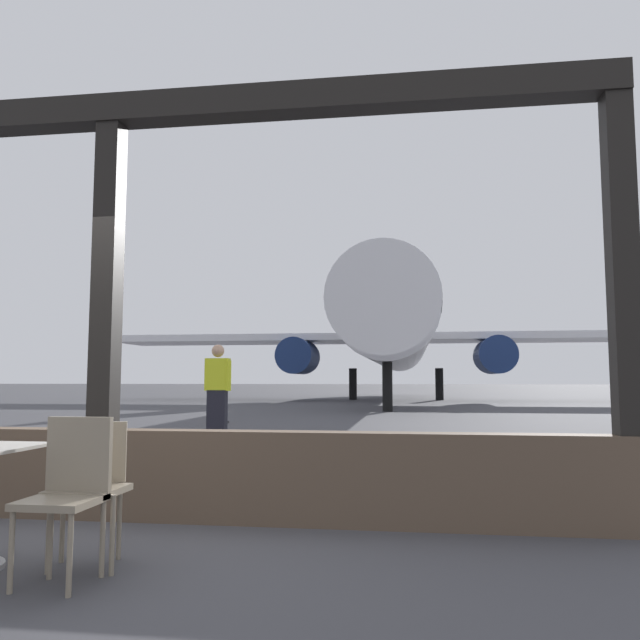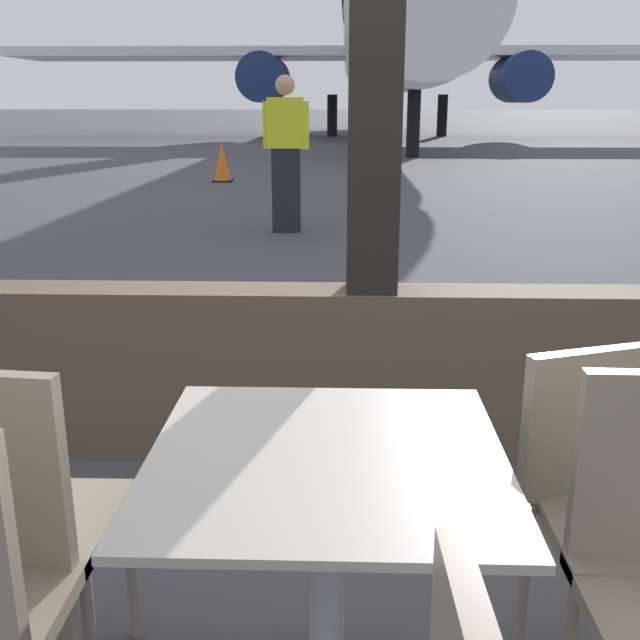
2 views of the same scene
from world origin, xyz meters
name	(u,v)px [view 1 (image 1 of 2)]	position (x,y,z in m)	size (l,w,h in m)	color
ground_plane	(374,396)	(0.00, 40.00, 0.00)	(220.00, 220.00, 0.00)	#424247
window_frame	(104,369)	(0.00, 0.00, 1.22)	(8.49, 0.24, 3.58)	brown
cafe_chair_window_right	(69,483)	(0.59, -1.54, 0.54)	(0.40, 0.40, 0.91)	gray
cafe_chair_aisle_right	(90,478)	(0.56, -1.24, 0.52)	(0.49, 0.49, 0.86)	gray
airplane	(394,332)	(1.73, 28.91, 3.65)	(30.95, 30.14, 10.58)	silver
ground_crew_worker	(217,393)	(-0.78, 5.63, 0.90)	(0.53, 0.27, 1.74)	black
traffic_cone	(221,410)	(-2.42, 11.19, 0.35)	(0.36, 0.36, 0.73)	orange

